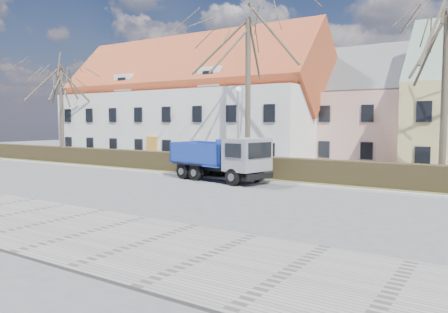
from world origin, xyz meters
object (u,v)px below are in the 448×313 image
Objects in this scene: streetlight at (238,131)px; parked_car_a at (198,156)px; cart_frame at (199,172)px; dump_truck at (217,158)px.

parked_car_a is (-6.39, 4.17, -2.23)m from streetlight.
parked_car_a is (-5.09, 6.71, 0.31)m from cart_frame.
cart_frame is at bearing -146.93° from parked_car_a.
dump_truck is 1.93m from cart_frame.
dump_truck is at bearing -14.90° from cart_frame.
cart_frame is 8.42m from parked_car_a.
streetlight is at bearing 106.90° from dump_truck.
dump_truck is at bearing -84.01° from streetlight.
dump_truck is 3.38m from streetlight.
cart_frame is at bearing 176.01° from dump_truck.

